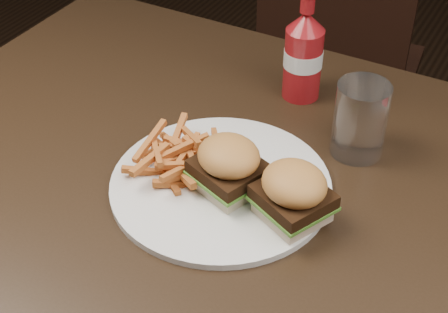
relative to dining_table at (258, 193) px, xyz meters
The scene contains 8 objects.
dining_table is the anchor object (origin of this frame).
chair_far 0.91m from the dining_table, 100.98° to the left, with size 0.38×0.38×0.04m, color black.
plate 0.06m from the dining_table, 140.00° to the right, with size 0.32×0.32×0.01m, color white.
sandwich_half_a 0.06m from the dining_table, 122.86° to the right, with size 0.08×0.08×0.02m, color beige.
sandwich_half_b 0.10m from the dining_table, 34.05° to the right, with size 0.08×0.08×0.02m, color beige.
fries_pile 0.12m from the dining_table, 164.87° to the right, with size 0.12×0.12×0.05m, color #C96A2B, non-canonical shape.
ketchup_bottle 0.25m from the dining_table, 99.42° to the left, with size 0.06×0.06×0.13m, color maroon.
tumbler 0.18m from the dining_table, 54.91° to the left, with size 0.08×0.08×0.12m, color white.
Camera 1 is at (0.32, -0.68, 1.40)m, focal length 55.00 mm.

